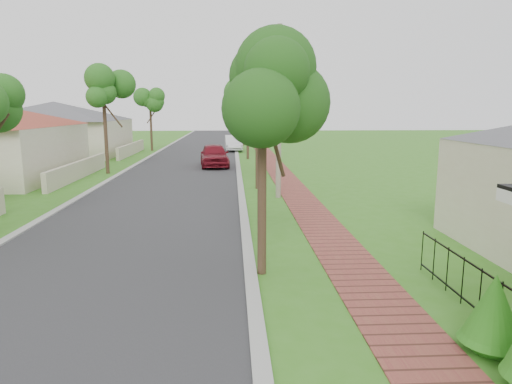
# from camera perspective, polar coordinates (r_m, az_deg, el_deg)

# --- Properties ---
(ground) EXTENTS (160.00, 160.00, 0.00)m
(ground) POSITION_cam_1_polar(r_m,az_deg,el_deg) (7.67, -4.60, -20.62)
(ground) COLOR #37771C
(ground) RESTS_ON ground
(road) EXTENTS (7.00, 120.00, 0.02)m
(road) POSITION_cam_1_polar(r_m,az_deg,el_deg) (27.06, -9.85, 1.78)
(road) COLOR #28282B
(road) RESTS_ON ground
(kerb_right) EXTENTS (0.30, 120.00, 0.10)m
(kerb_right) POSITION_cam_1_polar(r_m,az_deg,el_deg) (26.87, -2.10, 1.87)
(kerb_right) COLOR #9E9E99
(kerb_right) RESTS_ON ground
(kerb_left) EXTENTS (0.30, 120.00, 0.10)m
(kerb_left) POSITION_cam_1_polar(r_m,az_deg,el_deg) (27.73, -17.36, 1.67)
(kerb_left) COLOR #9E9E99
(kerb_left) RESTS_ON ground
(sidewalk) EXTENTS (1.50, 120.00, 0.03)m
(sidewalk) POSITION_cam_1_polar(r_m,az_deg,el_deg) (27.03, 3.42, 1.91)
(sidewalk) COLOR brown
(sidewalk) RESTS_ON ground
(street_trees) EXTENTS (10.70, 37.65, 5.89)m
(street_trees) POSITION_cam_1_polar(r_m,az_deg,el_deg) (33.57, -8.49, 11.21)
(street_trees) COLOR #382619
(street_trees) RESTS_ON ground
(far_house_grey) EXTENTS (15.56, 15.56, 4.60)m
(far_house_grey) POSITION_cam_1_polar(r_m,az_deg,el_deg) (43.36, -23.75, 7.33)
(far_house_grey) COLOR beige
(far_house_grey) RESTS_ON ground
(parked_car_red) EXTENTS (2.28, 4.81, 1.59)m
(parked_car_red) POSITION_cam_1_polar(r_m,az_deg,el_deg) (31.83, -5.24, 4.59)
(parked_car_red) COLOR maroon
(parked_car_red) RESTS_ON ground
(parked_car_white) EXTENTS (1.77, 4.52, 1.47)m
(parked_car_white) POSITION_cam_1_polar(r_m,az_deg,el_deg) (44.04, -2.83, 6.12)
(parked_car_white) COLOR white
(parked_car_white) RESTS_ON ground
(near_tree) EXTENTS (1.99, 1.99, 5.11)m
(near_tree) POSITION_cam_1_polar(r_m,az_deg,el_deg) (10.57, 0.77, 11.02)
(near_tree) COLOR #382619
(near_tree) RESTS_ON ground
(utility_pole) EXTENTS (1.20, 0.24, 7.50)m
(utility_pole) POSITION_cam_1_polar(r_m,az_deg,el_deg) (20.28, 2.88, 9.93)
(utility_pole) COLOR gray
(utility_pole) RESTS_ON ground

